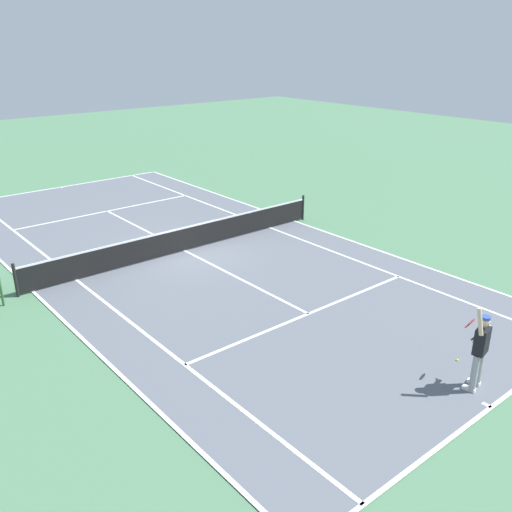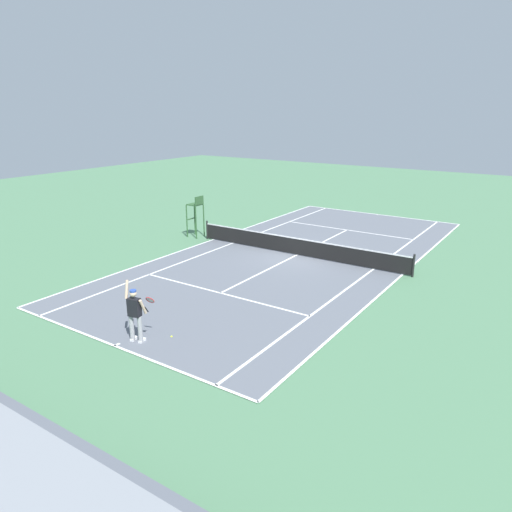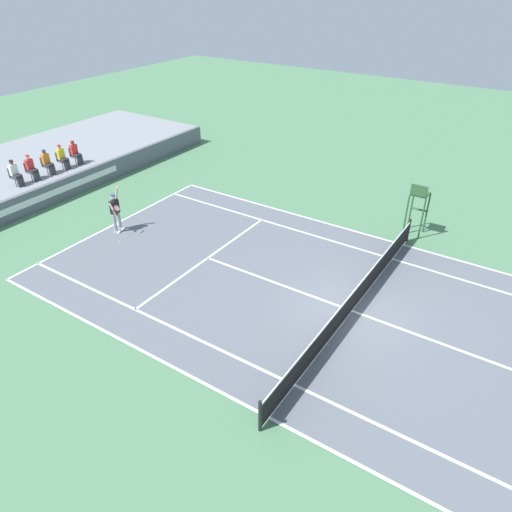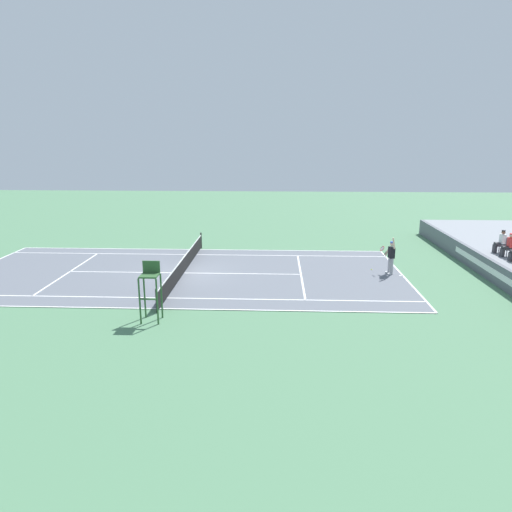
{
  "view_description": "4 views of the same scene",
  "coord_description": "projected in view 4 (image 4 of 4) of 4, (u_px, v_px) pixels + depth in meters",
  "views": [
    {
      "loc": [
        9.99,
        16.21,
        7.3
      ],
      "look_at": [
        -0.11,
        3.95,
        1.0
      ],
      "focal_mm": 38.93,
      "sensor_mm": 36.0,
      "label": 1
    },
    {
      "loc": [
        -11.37,
        20.77,
        7.26
      ],
      "look_at": [
        -0.11,
        3.95,
        1.0
      ],
      "focal_mm": 33.59,
      "sensor_mm": 36.0,
      "label": 2
    },
    {
      "loc": [
        -12.8,
        -4.37,
        10.33
      ],
      "look_at": [
        -0.11,
        3.95,
        1.0
      ],
      "focal_mm": 33.25,
      "sensor_mm": 36.0,
      "label": 3
    },
    {
      "loc": [
        24.33,
        5.01,
        7.27
      ],
      "look_at": [
        -0.11,
        3.95,
        1.0
      ],
      "focal_mm": 32.64,
      "sensor_mm": 36.0,
      "label": 4
    }
  ],
  "objects": [
    {
      "name": "umpire_chair",
      "position": [
        150.0,
        284.0,
        18.65
      ],
      "size": [
        0.77,
        0.77,
        2.44
      ],
      "color": "#2D562D",
      "rests_on": "ground"
    },
    {
      "name": "spectator_seated_0",
      "position": [
        501.0,
        242.0,
        25.44
      ],
      "size": [
        0.44,
        0.6,
        1.27
      ],
      "color": "#474C56",
      "rests_on": "bleacher_platform"
    },
    {
      "name": "net",
      "position": [
        184.0,
        264.0,
        25.43
      ],
      "size": [
        11.98,
        0.1,
        1.07
      ],
      "color": "black",
      "rests_on": "ground"
    },
    {
      "name": "tennis_player",
      "position": [
        391.0,
        256.0,
        25.19
      ],
      "size": [
        0.74,
        0.73,
        2.08
      ],
      "color": "#9E9EA3",
      "rests_on": "ground"
    },
    {
      "name": "tennis_ball",
      "position": [
        372.0,
        270.0,
        26.15
      ],
      "size": [
        0.07,
        0.07,
        0.07
      ],
      "primitive_type": "sphere",
      "color": "#D1E533",
      "rests_on": "ground"
    },
    {
      "name": "court",
      "position": [
        184.0,
        273.0,
        25.56
      ],
      "size": [
        11.08,
        23.88,
        0.03
      ],
      "color": "slate",
      "rests_on": "ground"
    },
    {
      "name": "spectator_seated_1",
      "position": [
        508.0,
        246.0,
        24.6
      ],
      "size": [
        0.44,
        0.6,
        1.27
      ],
      "color": "#474C56",
      "rests_on": "bleacher_platform"
    },
    {
      "name": "barrier_wall",
      "position": [
        486.0,
        267.0,
        24.74
      ],
      "size": [
        23.2,
        0.25,
        1.09
      ],
      "color": "#565B66",
      "rests_on": "ground"
    },
    {
      "name": "ground_plane",
      "position": [
        184.0,
        273.0,
        25.56
      ],
      "size": [
        80.0,
        80.0,
        0.0
      ],
      "primitive_type": "plane",
      "color": "#4C7A56"
    }
  ]
}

